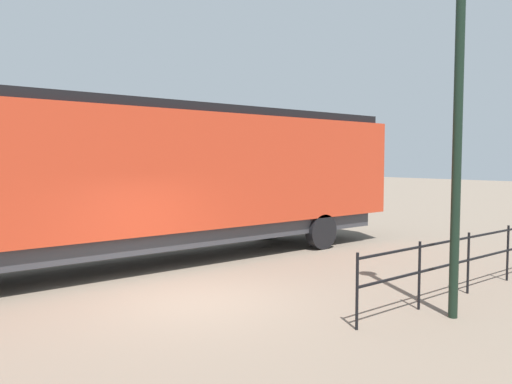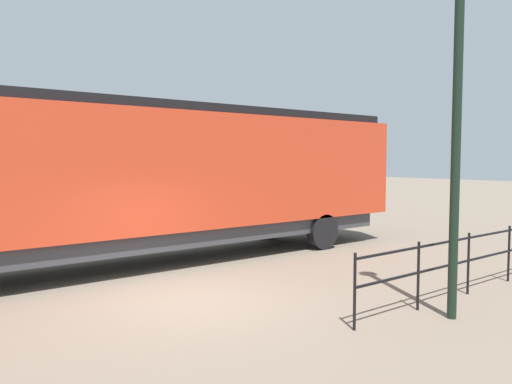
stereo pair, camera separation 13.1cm
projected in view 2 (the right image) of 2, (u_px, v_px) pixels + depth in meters
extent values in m
plane|color=#756656|center=(193.00, 301.00, 9.89)|extent=(120.00, 120.00, 0.00)
cube|color=red|center=(150.00, 170.00, 13.24)|extent=(2.90, 16.30, 3.02)
cube|color=black|center=(334.00, 180.00, 17.67)|extent=(2.78, 2.04, 2.12)
cube|color=black|center=(149.00, 109.00, 13.13)|extent=(2.61, 15.65, 0.24)
cube|color=#38383D|center=(151.00, 235.00, 13.35)|extent=(2.61, 15.00, 0.45)
cylinder|color=black|center=(269.00, 223.00, 17.60)|extent=(0.30, 1.10, 1.10)
cylinder|color=black|center=(323.00, 232.00, 15.56)|extent=(0.30, 1.10, 1.10)
cylinder|color=black|center=(457.00, 125.00, 8.60)|extent=(0.16, 0.16, 6.80)
cube|color=black|center=(510.00, 230.00, 11.42)|extent=(0.04, 10.68, 0.04)
cube|color=black|center=(509.00, 251.00, 11.46)|extent=(0.04, 10.68, 0.04)
cylinder|color=black|center=(355.00, 292.00, 8.17)|extent=(0.05, 0.05, 1.29)
cylinder|color=black|center=(418.00, 276.00, 9.26)|extent=(0.05, 0.05, 1.29)
cylinder|color=black|center=(468.00, 264.00, 10.36)|extent=(0.05, 0.05, 1.29)
cylinder|color=black|center=(509.00, 254.00, 11.46)|extent=(0.05, 0.05, 1.29)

